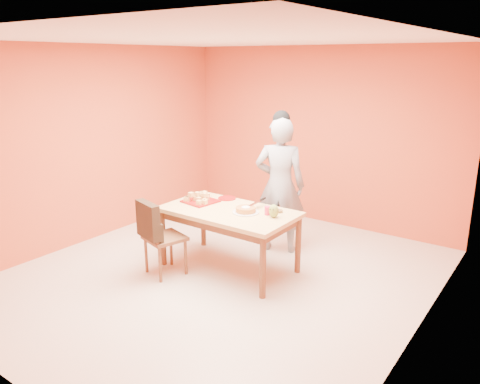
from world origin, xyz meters
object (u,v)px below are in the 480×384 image
Objects in this scene: red_dinner_plate at (227,198)px; person at (280,185)px; magenta_glass at (267,211)px; checker_tin at (279,211)px; pastry_platter at (200,201)px; dining_table at (229,217)px; egg_ornament at (274,211)px; sponge_cake at (246,210)px; dining_chair at (164,236)px.

person is at bearing 47.15° from red_dinner_plate.
checker_tin is at bearing 68.09° from magenta_glass.
checker_tin is (1.02, 0.23, 0.00)m from pastry_platter.
egg_ornament is at bearing 7.34° from dining_table.
egg_ornament is at bearing -76.97° from checker_tin.
sponge_cake is at bearing 70.84° from person.
egg_ornament is (0.40, -0.79, -0.06)m from person.
sponge_cake is (0.71, -0.02, 0.03)m from pastry_platter.
dining_table is 1.72× the size of dining_chair.
checker_tin is at bearing 82.33° from egg_ornament.
dining_chair is 1.40m from checker_tin.
magenta_glass is at bearing 140.15° from egg_ornament.
dining_chair is 10.41× the size of checker_tin.
person is 7.76× the size of red_dinner_plate.
person reaches higher than egg_ornament.
egg_ornament is at bearing 46.43° from dining_chair.
dining_chair is 1.00m from red_dinner_plate.
sponge_cake is 2.65× the size of checker_tin.
dining_chair is 0.52× the size of person.
dining_table is 16.24× the size of magenta_glass.
pastry_platter is (0.06, 0.62, 0.29)m from dining_chair.
checker_tin is (0.31, 0.24, -0.03)m from sponge_cake.
dining_chair is 4.02× the size of red_dinner_plate.
egg_ornament is 0.12m from magenta_glass.
dining_chair is 1.67m from person.
egg_ornament is (0.35, 0.05, 0.04)m from sponge_cake.
pastry_platter is 2.44× the size of egg_ornament.
dining_table is 0.49m from pastry_platter.
person reaches higher than pastry_platter.
sponge_cake is at bearing -141.59° from checker_tin.
person reaches higher than dining_table.
checker_tin is at bearing 38.41° from sponge_cake.
egg_ornament is at bearing 1.87° from pastry_platter.
dining_chair reaches higher than pastry_platter.
person is 0.71m from checker_tin.
red_dinner_plate is at bearing 25.06° from person.
egg_ornament reaches higher than magenta_glass.
egg_ornament is at bearing -19.15° from magenta_glass.
magenta_glass is 1.10× the size of checker_tin.
dining_chair is (-0.54, -0.58, -0.18)m from dining_table.
sponge_cake is at bearing 54.41° from dining_chair.
checker_tin is at bearing 54.45° from dining_chair.
person is 4.85× the size of pastry_platter.
dining_table is at bearing -173.81° from sponge_cake.
egg_ornament is (1.12, 0.65, 0.35)m from dining_chair.
pastry_platter is at bearing 161.16° from egg_ornament.
checker_tin is (0.83, -0.08, 0.01)m from red_dinner_plate.
pastry_platter is (-0.48, 0.04, 0.11)m from dining_table.
egg_ornament is (0.88, -0.28, 0.07)m from red_dinner_plate.
red_dinner_plate is at bearing 162.82° from magenta_glass.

